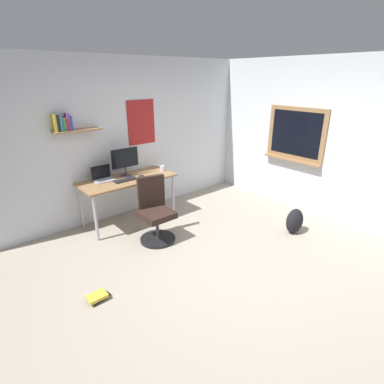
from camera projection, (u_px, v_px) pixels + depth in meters
The scene contains 12 objects.
ground_plane at pixel (228, 270), 3.80m from camera, with size 5.20×5.20×0.00m, color #9E9384.
wall_back at pixel (125, 139), 5.07m from camera, with size 5.00×0.30×2.60m.
wall_right at pixel (336, 142), 4.81m from camera, with size 0.22×5.00×2.60m.
desk at pixel (128, 182), 4.86m from camera, with size 1.52×0.67×0.75m.
office_chair at pixel (155, 214), 4.40m from camera, with size 0.52×0.53×0.95m.
laptop at pixel (103, 177), 4.72m from camera, with size 0.31×0.21×0.23m.
monitor_primary at pixel (125, 160), 4.83m from camera, with size 0.46×0.17×0.46m.
keyboard at pixel (126, 180), 4.72m from camera, with size 0.37×0.13×0.02m, color black.
computer_mouse at pixel (141, 176), 4.89m from camera, with size 0.10×0.06×0.03m, color #262628.
coffee_mug at pixel (162, 168), 5.19m from camera, with size 0.08×0.08×0.09m, color silver.
backpack at pixel (295, 221), 4.64m from camera, with size 0.32×0.22×0.40m, color black.
book_stack_on_floor at pixel (98, 297), 3.29m from camera, with size 0.25×0.20×0.07m.
Camera 1 is at (-2.39, -2.14, 2.30)m, focal length 28.16 mm.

